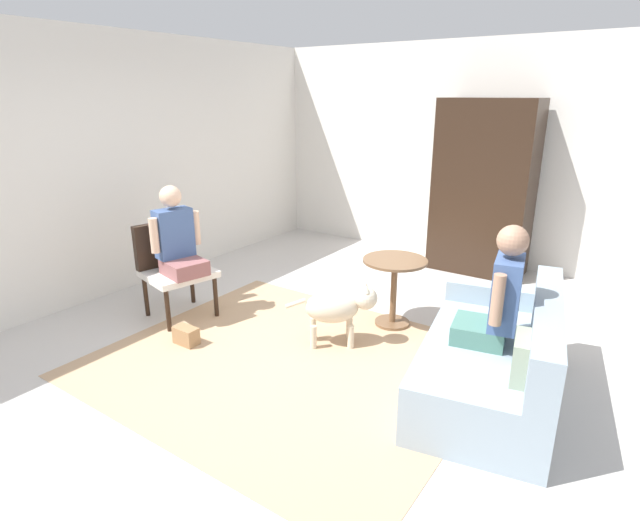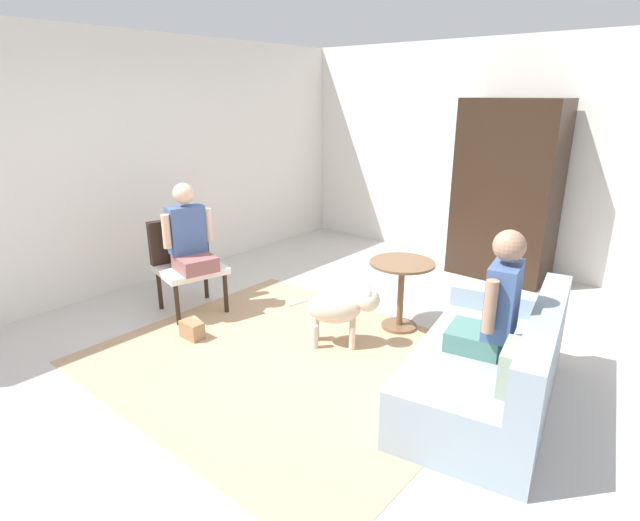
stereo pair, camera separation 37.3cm
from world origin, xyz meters
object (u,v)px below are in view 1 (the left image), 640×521
Objects in this scene: person_on_armchair at (177,238)px; round_end_table at (394,280)px; armchair at (172,261)px; person_on_couch at (499,297)px; couch at (495,360)px; handbag at (186,336)px; armoire_cabinet at (483,188)px; dog at (338,307)px.

round_end_table is at bearing 29.84° from person_on_armchair.
person_on_couch is (3.05, 0.31, 0.23)m from armchair.
couch is 3.00m from person_on_armchair.
person_on_couch reaches higher than armchair.
person_on_armchair is (-2.93, -0.37, 0.53)m from couch.
round_end_table reaches higher than handbag.
couch is at bearing -69.43° from armoire_cabinet.
person_on_couch is 1.28× the size of dog.
person_on_couch is 1.32× the size of round_end_table.
person_on_couch is 1.41m from dog.
person_on_couch reaches higher than dog.
person_on_couch is at bearing -70.02° from armoire_cabinet.
round_end_table is 2.96× the size of handbag.
couch is 2.75× the size of round_end_table.
dog is at bearing 179.11° from couch.
dog is (-1.36, 0.02, 0.07)m from couch.
armoire_cabinet is at bearing 66.84° from handbag.
couch is 2.08× the size of person_on_couch.
person_on_armchair is 0.40× the size of armoire_cabinet.
person_on_armchair is (-2.90, -0.34, 0.03)m from person_on_couch.
person_on_couch is 3.91× the size of handbag.
person_on_armchair is at bearing 141.27° from handbag.
dog is at bearing 34.86° from handbag.
person_on_couch is at bearing -1.98° from dog.
armoire_cabinet is at bearing 55.36° from armchair.
handbag is (0.47, -0.38, -0.73)m from person_on_armchair.
armoire_cabinet is 9.31× the size of handbag.
couch is 1.36m from dog.
armchair reaches higher than couch.
person_on_armchair is 0.94m from handbag.
couch is at bearing -29.81° from round_end_table.
couch is 3.10m from armchair.
armchair is 1.11× the size of person_on_armchair.
person_on_armchair is at bearing -122.45° from armoire_cabinet.
armoire_cabinet is (1.93, 3.03, 0.22)m from person_on_armchair.
person_on_couch is at bearing 16.42° from handbag.
handbag is (0.61, -0.41, -0.47)m from armchair.
couch is at bearing -0.89° from dog.
person_on_armchair is 1.68m from dog.
armoire_cabinet is (2.07, 3.00, 0.48)m from armchair.
person_on_couch reaches higher than round_end_table.
dog is at bearing 11.67° from armchair.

